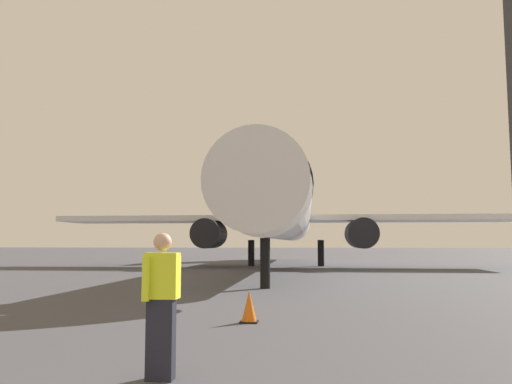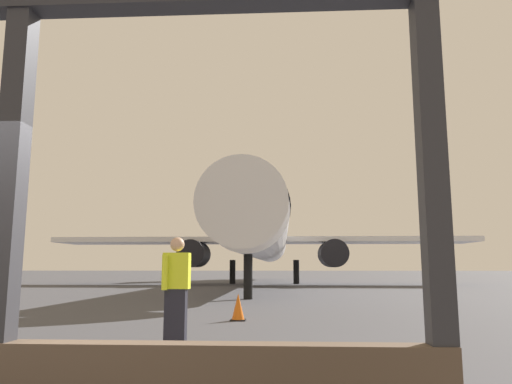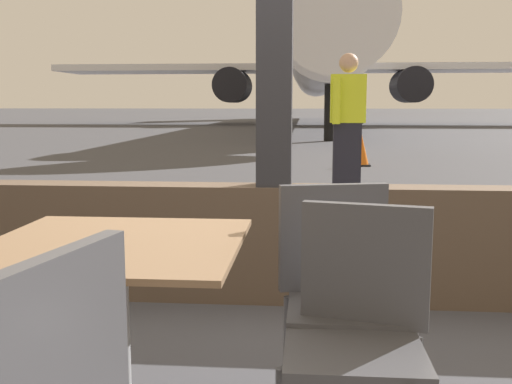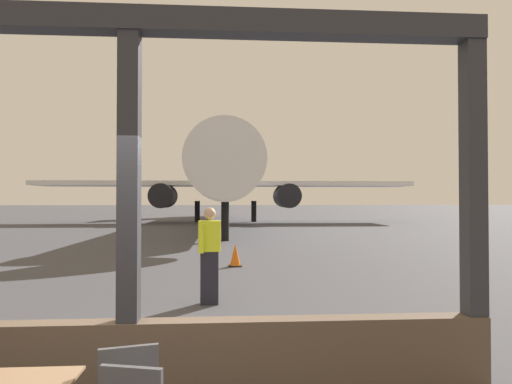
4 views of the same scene
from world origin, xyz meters
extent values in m
plane|color=#424247|center=(0.00, 40.00, 0.00)|extent=(220.00, 220.00, 0.00)
cylinder|color=silver|center=(0.89, 31.48, 3.48)|extent=(3.41, 33.32, 3.41)
cone|color=silver|center=(0.89, 13.52, 3.48)|extent=(3.24, 2.60, 3.24)
cylinder|color=black|center=(0.89, 15.42, 3.63)|extent=(3.48, 0.90, 3.48)
cube|color=silver|center=(-7.09, 31.93, 3.18)|extent=(14.26, 4.20, 0.36)
cube|color=silver|center=(8.87, 31.93, 3.18)|extent=(14.26, 4.20, 0.36)
cylinder|color=black|center=(-4.01, 30.53, 2.18)|extent=(1.90, 3.20, 1.90)
cylinder|color=black|center=(5.80, 30.53, 2.18)|extent=(1.90, 3.20, 1.90)
cube|color=black|center=(0.89, 46.64, 7.59)|extent=(0.36, 4.40, 5.20)
cylinder|color=black|center=(0.89, 15.72, 0.89)|extent=(0.36, 0.36, 1.78)
cylinder|color=black|center=(-1.51, 32.93, 0.89)|extent=(0.44, 0.44, 1.78)
cylinder|color=black|center=(3.29, 32.93, 0.89)|extent=(0.44, 0.44, 1.78)
cube|color=black|center=(0.65, 3.59, 0.47)|extent=(0.32, 0.20, 0.95)
cube|color=yellow|center=(0.65, 3.59, 1.23)|extent=(0.40, 0.22, 0.55)
sphere|color=tan|center=(0.65, 3.59, 1.63)|extent=(0.22, 0.22, 0.22)
cylinder|color=yellow|center=(0.79, 3.78, 1.20)|extent=(0.09, 0.09, 0.52)
cylinder|color=yellow|center=(0.51, 3.39, 1.20)|extent=(0.09, 0.09, 0.52)
cone|color=orange|center=(1.20, 8.02, 0.32)|extent=(0.32, 0.32, 0.64)
cube|color=black|center=(1.20, 8.02, 0.01)|extent=(0.36, 0.36, 0.03)
camera|label=1|loc=(2.41, -2.50, 1.63)|focal=35.85mm
camera|label=2|loc=(2.29, -3.91, 1.29)|focal=34.00mm
camera|label=3|loc=(0.19, -3.48, 1.16)|focal=42.18mm
camera|label=4|loc=(0.95, -4.37, 1.88)|focal=30.76mm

